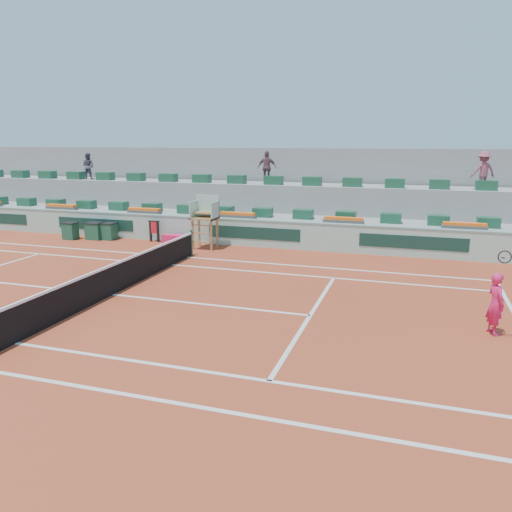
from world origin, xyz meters
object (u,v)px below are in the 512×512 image
(drink_cooler_a, at_px, (108,231))
(tennis_player, at_px, (496,303))
(umpire_chair, at_px, (205,214))
(player_bag, at_px, (173,239))

(drink_cooler_a, relative_size, tennis_player, 0.37)
(umpire_chair, height_order, tennis_player, umpire_chair)
(umpire_chair, height_order, drink_cooler_a, umpire_chair)
(player_bag, xyz_separation_m, tennis_player, (12.94, -7.76, 0.59))
(player_bag, distance_m, tennis_player, 15.10)
(player_bag, relative_size, tennis_player, 0.44)
(umpire_chair, relative_size, tennis_player, 1.05)
(player_bag, distance_m, drink_cooler_a, 3.55)
(drink_cooler_a, bearing_deg, tennis_player, -25.16)
(player_bag, height_order, tennis_player, tennis_player)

